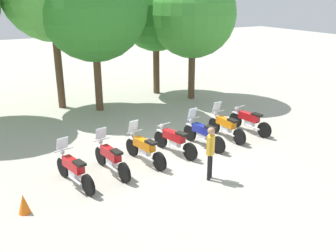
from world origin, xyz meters
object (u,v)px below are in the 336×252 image
object	(u,v)px
tree_3	(156,14)
motorcycle_6	(249,121)
tree_4	(193,14)
traffic_cone	(24,204)
person_0	(210,149)
motorcycle_5	(226,126)
motorcycle_4	(203,133)
motorcycle_1	(111,158)
motorcycle_3	(174,140)
motorcycle_2	(144,148)
motorcycle_0	(74,169)
tree_2	(93,7)

from	to	relation	value
tree_3	motorcycle_6	bearing A→B (deg)	-86.82
tree_4	traffic_cone	size ratio (longest dim) A/B	12.21
tree_4	traffic_cone	distance (m)	13.25
person_0	tree_3	world-z (taller)	tree_3
motorcycle_6	person_0	xyz separation A→B (m)	(-3.82, -2.68, 0.50)
motorcycle_5	traffic_cone	distance (m)	8.16
motorcycle_4	motorcycle_5	size ratio (longest dim) A/B	0.99
motorcycle_1	motorcycle_4	bearing A→B (deg)	-91.75
person_0	motorcycle_3	bearing A→B (deg)	141.55
person_0	traffic_cone	xyz separation A→B (m)	(-5.40, 0.74, -0.73)
motorcycle_3	motorcycle_6	world-z (taller)	same
traffic_cone	person_0	bearing A→B (deg)	-7.86
motorcycle_1	motorcycle_2	world-z (taller)	same
motorcycle_0	motorcycle_4	xyz separation A→B (m)	(5.08, 0.68, 0.00)
motorcycle_4	tree_3	distance (m)	9.13
motorcycle_5	traffic_cone	bearing A→B (deg)	100.38
motorcycle_3	traffic_cone	xyz separation A→B (m)	(-5.40, -1.51, -0.23)
motorcycle_0	motorcycle_1	bearing A→B (deg)	-91.66
motorcycle_4	person_0	distance (m)	2.69
motorcycle_2	motorcycle_6	world-z (taller)	motorcycle_2
motorcycle_6	person_0	distance (m)	4.69
motorcycle_5	tree_2	xyz separation A→B (m)	(-3.14, 6.12, 4.37)
motorcycle_6	motorcycle_3	bearing A→B (deg)	87.19
motorcycle_0	motorcycle_1	xyz separation A→B (m)	(1.27, 0.25, 0.00)
motorcycle_0	person_0	xyz separation A→B (m)	(3.80, -1.64, 0.49)
motorcycle_5	motorcycle_6	bearing A→B (deg)	-88.23
tree_2	tree_4	distance (m)	5.19
motorcycle_2	traffic_cone	world-z (taller)	motorcycle_2
motorcycle_0	motorcycle_1	world-z (taller)	same
motorcycle_0	motorcycle_5	distance (m)	6.43
motorcycle_1	traffic_cone	xyz separation A→B (m)	(-2.86, -1.14, -0.24)
motorcycle_2	person_0	distance (m)	2.48
motorcycle_2	tree_2	world-z (taller)	tree_2
motorcycle_0	motorcycle_6	distance (m)	7.69
motorcycle_3	person_0	size ratio (longest dim) A/B	1.26
motorcycle_2	tree_2	distance (m)	7.97
tree_3	motorcycle_3	bearing A→B (deg)	-112.80
person_0	traffic_cone	distance (m)	5.50
traffic_cone	motorcycle_4	bearing A→B (deg)	13.25
motorcycle_5	person_0	world-z (taller)	person_0
motorcycle_2	motorcycle_3	world-z (taller)	motorcycle_2
motorcycle_3	person_0	world-z (taller)	person_0
tree_2	tree_3	world-z (taller)	tree_2
motorcycle_1	traffic_cone	bearing A→B (deg)	103.60
tree_4	traffic_cone	world-z (taller)	tree_4
motorcycle_2	person_0	world-z (taller)	person_0
person_0	tree_3	distance (m)	11.36
motorcycle_5	motorcycle_6	size ratio (longest dim) A/B	1.01
motorcycle_6	person_0	size ratio (longest dim) A/B	1.27
motorcycle_4	tree_4	distance (m)	7.97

